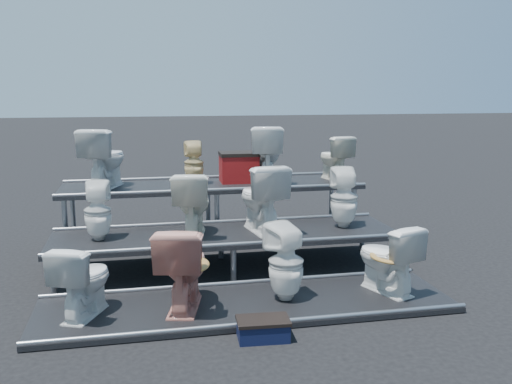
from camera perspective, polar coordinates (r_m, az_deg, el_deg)
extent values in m
plane|color=black|center=(7.14, -2.93, -7.70)|extent=(80.00, 80.00, 0.00)
cube|color=black|center=(5.92, -0.88, -11.24)|extent=(4.20, 1.20, 0.06)
cube|color=black|center=(7.07, -2.94, -5.92)|extent=(4.20, 1.20, 0.46)
cube|color=black|center=(8.27, -4.39, -2.12)|extent=(4.20, 1.20, 0.86)
imported|color=white|center=(5.72, -16.89, -8.38)|extent=(0.65, 0.80, 0.71)
imported|color=tan|center=(5.69, -7.31, -7.40)|extent=(0.65, 0.92, 0.85)
imported|color=white|center=(5.87, 3.00, -7.01)|extent=(0.47, 0.47, 0.80)
imported|color=white|center=(6.25, 12.97, -6.44)|extent=(0.64, 0.83, 0.75)
imported|color=white|center=(6.86, -15.55, -1.83)|extent=(0.32, 0.33, 0.69)
imported|color=silver|center=(6.87, -6.38, -1.15)|extent=(0.57, 0.83, 0.77)
imported|color=white|center=(7.00, 0.52, -0.57)|extent=(0.58, 0.89, 0.85)
imported|color=white|center=(7.31, 8.79, -0.55)|extent=(0.40, 0.40, 0.76)
imported|color=white|center=(8.07, -14.92, 3.30)|extent=(0.72, 0.91, 0.82)
imported|color=#D5BB81|center=(8.11, -6.22, 2.91)|extent=(0.28, 0.29, 0.62)
imported|color=white|center=(8.27, 0.99, 3.83)|extent=(0.59, 0.87, 0.82)
imported|color=silver|center=(8.58, 7.85, 3.42)|extent=(0.46, 0.69, 0.66)
cube|color=maroon|center=(8.31, -1.72, 2.34)|extent=(0.55, 0.45, 0.39)
cube|color=black|center=(5.22, 0.71, -13.69)|extent=(0.47, 0.30, 0.16)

